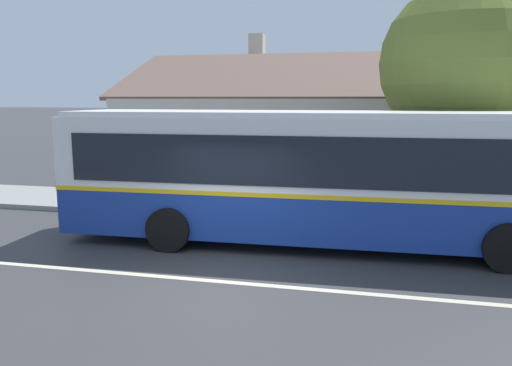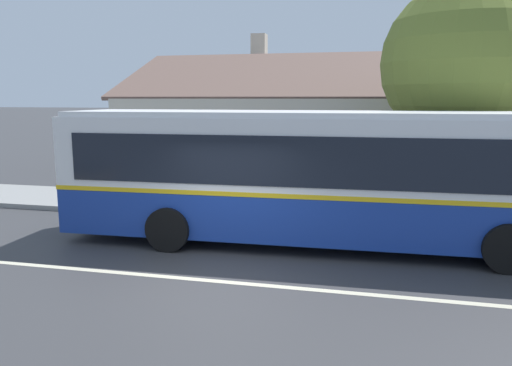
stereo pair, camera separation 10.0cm
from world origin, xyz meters
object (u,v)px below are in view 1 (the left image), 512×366
object	(u,v)px
transit_bus	(323,174)
street_tree_primary	(459,71)
bench_down_street	(287,194)
bench_by_building	(160,191)

from	to	relation	value
transit_bus	street_tree_primary	size ratio (longest dim) A/B	1.83
bench_down_street	transit_bus	bearing A→B (deg)	-66.06
bench_by_building	bench_down_street	bearing A→B (deg)	7.42
transit_bus	street_tree_primary	bearing A→B (deg)	49.02
transit_bus	bench_by_building	distance (m)	5.83
street_tree_primary	bench_down_street	bearing A→B (deg)	-168.69
street_tree_primary	bench_by_building	bearing A→B (deg)	-170.42
transit_bus	street_tree_primary	distance (m)	5.78
bench_by_building	street_tree_primary	distance (m)	9.40
transit_bus	bench_down_street	size ratio (longest dim) A/B	7.38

